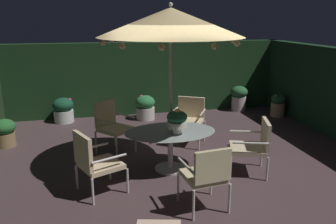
# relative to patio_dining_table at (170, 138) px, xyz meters

# --- Properties ---
(ground_plane) EXTENTS (7.94, 7.72, 0.02)m
(ground_plane) POSITION_rel_patio_dining_table_xyz_m (0.21, 0.12, -0.59)
(ground_plane) COLOR #463437
(hedge_backdrop_rear) EXTENTS (7.94, 0.30, 1.96)m
(hedge_backdrop_rear) POSITION_rel_patio_dining_table_xyz_m (0.21, 3.82, 0.40)
(hedge_backdrop_rear) COLOR #18341A
(hedge_backdrop_rear) RESTS_ON ground_plane
(patio_dining_table) EXTENTS (1.58, 1.09, 0.72)m
(patio_dining_table) POSITION_rel_patio_dining_table_xyz_m (0.00, 0.00, 0.00)
(patio_dining_table) COLOR silver
(patio_dining_table) RESTS_ON ground_plane
(patio_umbrella) EXTENTS (2.36, 2.36, 2.83)m
(patio_umbrella) POSITION_rel_patio_dining_table_xyz_m (-0.00, -0.00, 1.94)
(patio_umbrella) COLOR beige
(patio_umbrella) RESTS_ON ground_plane
(centerpiece_planter) EXTENTS (0.34, 0.34, 0.43)m
(centerpiece_planter) POSITION_rel_patio_dining_table_xyz_m (0.07, -0.18, 0.38)
(centerpiece_planter) COLOR silver
(centerpiece_planter) RESTS_ON patio_dining_table
(patio_chair_north) EXTENTS (0.81, 0.81, 1.03)m
(patio_chair_north) POSITION_rel_patio_dining_table_xyz_m (-0.94, 1.08, 0.01)
(patio_chair_north) COLOR beige
(patio_chair_north) RESTS_ON ground_plane
(patio_chair_northeast) EXTENTS (0.79, 0.80, 0.99)m
(patio_chair_northeast) POSITION_rel_patio_dining_table_xyz_m (-1.31, -0.57, -0.03)
(patio_chair_northeast) COLOR silver
(patio_chair_northeast) RESTS_ON ground_plane
(patio_chair_east) EXTENTS (0.63, 0.64, 0.96)m
(patio_chair_east) POSITION_rel_patio_dining_table_xyz_m (0.17, -1.41, -0.02)
(patio_chair_east) COLOR beige
(patio_chair_east) RESTS_ON ground_plane
(patio_chair_southeast) EXTENTS (0.79, 0.78, 0.94)m
(patio_chair_southeast) POSITION_rel_patio_dining_table_xyz_m (1.35, -0.46, -0.05)
(patio_chair_southeast) COLOR beige
(patio_chair_southeast) RESTS_ON ground_plane
(patio_chair_south) EXTENTS (0.84, 0.83, 0.96)m
(patio_chair_south) POSITION_rel_patio_dining_table_xyz_m (0.71, 1.23, -0.01)
(patio_chair_south) COLOR beige
(patio_chair_south) RESTS_ON ground_plane
(potted_plant_right_near) EXTENTS (0.48, 0.48, 0.71)m
(potted_plant_right_near) POSITION_rel_patio_dining_table_xyz_m (2.84, 3.40, -0.19)
(potted_plant_right_near) COLOR beige
(potted_plant_right_near) RESTS_ON ground_plane
(potted_plant_left_far) EXTENTS (0.39, 0.39, 0.61)m
(potted_plant_left_far) POSITION_rel_patio_dining_table_xyz_m (3.62, 2.60, -0.26)
(potted_plant_left_far) COLOR tan
(potted_plant_left_far) RESTS_ON ground_plane
(potted_plant_back_right) EXTENTS (0.51, 0.51, 0.64)m
(potted_plant_back_right) POSITION_rel_patio_dining_table_xyz_m (0.08, 3.15, -0.25)
(potted_plant_back_right) COLOR beige
(potted_plant_back_right) RESTS_ON ground_plane
(potted_plant_right_far) EXTENTS (0.46, 0.46, 0.58)m
(potted_plant_right_far) POSITION_rel_patio_dining_table_xyz_m (-3.09, 1.88, -0.27)
(potted_plant_right_far) COLOR olive
(potted_plant_right_far) RESTS_ON ground_plane
(potted_plant_front_corner) EXTENTS (0.52, 0.52, 0.63)m
(potted_plant_front_corner) POSITION_rel_patio_dining_table_xyz_m (-2.00, 3.38, -0.26)
(potted_plant_front_corner) COLOR silver
(potted_plant_front_corner) RESTS_ON ground_plane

